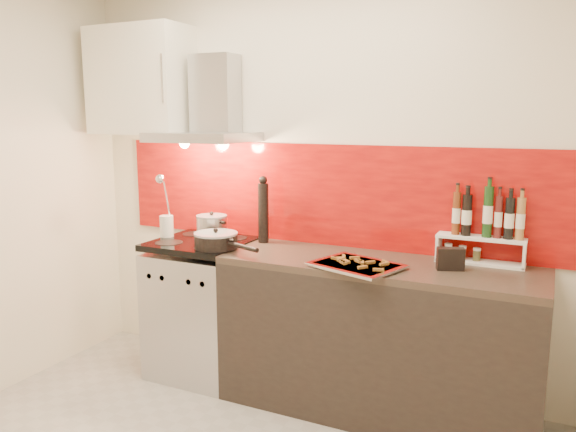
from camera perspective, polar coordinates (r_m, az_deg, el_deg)
The scene contains 13 objects.
back_wall at distance 3.59m, azimuth 3.11°, elevation 3.49°, with size 3.40×0.02×2.60m, color silver.
backsplash at distance 3.57m, azimuth 3.77°, elevation 2.15°, with size 3.00×0.02×0.64m, color maroon.
range_stove at distance 3.85m, azimuth -8.61°, elevation -9.30°, with size 0.60×0.60×0.91m.
counter at distance 3.36m, azimuth 9.03°, elevation -12.08°, with size 1.80×0.60×0.90m.
range_hood at distance 3.75m, azimuth -7.90°, elevation 10.47°, with size 0.62×0.50×0.61m.
upper_cabinet at distance 4.08m, azimuth -14.71°, elevation 13.12°, with size 0.70×0.35×0.72m, color white.
stock_pot at distance 3.78m, azimuth -7.75°, elevation -1.05°, with size 0.21×0.21×0.18m.
saute_pan at distance 3.49m, azimuth -7.27°, elevation -2.47°, with size 0.50×0.28×0.12m.
utensil_jar at distance 3.85m, azimuth -12.31°, elevation -0.32°, with size 0.09×0.14×0.44m.
pepper_mill at distance 3.63m, azimuth -2.53°, elevation 0.57°, with size 0.07×0.07×0.44m.
step_shelf at distance 3.28m, azimuth 19.26°, elevation -1.48°, with size 0.48×0.13×0.44m.
caddy_box at distance 3.13m, azimuth 16.18°, elevation -4.22°, with size 0.14×0.06×0.12m, color black.
baking_tray at distance 3.08m, azimuth 7.00°, elevation -4.97°, with size 0.54×0.47×0.03m.
Camera 1 is at (1.36, -1.89, 1.71)m, focal length 35.00 mm.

